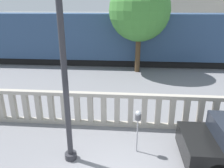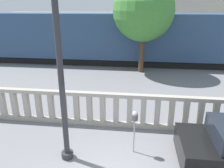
% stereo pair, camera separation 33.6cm
% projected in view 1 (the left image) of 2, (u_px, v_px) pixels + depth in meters
% --- Properties ---
extents(balustrade, '(12.93, 0.24, 1.37)m').
position_uv_depth(balustrade, '(124.00, 110.00, 8.43)').
color(balustrade, '#ADA599').
rests_on(balustrade, ground).
extents(lamppost, '(0.37, 0.37, 6.38)m').
position_uv_depth(lamppost, '(63.00, 54.00, 5.69)').
color(lamppost, '#2D2D33').
rests_on(lamppost, ground).
extents(parking_meter, '(0.19, 0.19, 1.47)m').
position_uv_depth(parking_meter, '(138.00, 119.00, 6.75)').
color(parking_meter, '#99999E').
rests_on(parking_meter, ground).
extents(train_near, '(28.83, 2.89, 4.50)m').
position_uv_depth(train_near, '(94.00, 38.00, 17.38)').
color(train_near, black).
rests_on(train_near, ground).
extents(train_far, '(23.35, 2.65, 4.19)m').
position_uv_depth(train_far, '(90.00, 26.00, 28.65)').
color(train_far, black).
rests_on(train_far, ground).
extents(tree_left, '(4.05, 4.05, 6.19)m').
position_uv_depth(tree_left, '(140.00, 11.00, 14.26)').
color(tree_left, '#4C3823').
rests_on(tree_left, ground).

